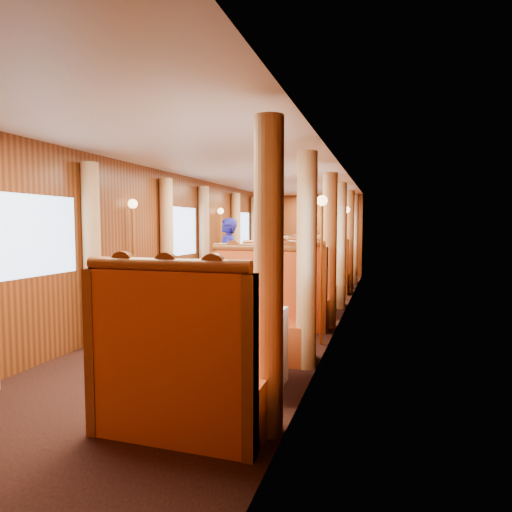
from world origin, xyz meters
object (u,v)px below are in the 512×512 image
at_px(table_mid, 298,293).
at_px(teapot_back, 216,302).
at_px(rose_vase_mid, 300,262).
at_px(banquette_near_aft, 257,321).
at_px(banquette_far_fwd, 320,275).
at_px(tea_tray, 216,309).
at_px(teapot_right, 218,306).
at_px(table_far, 326,272).
at_px(teapot_left, 204,304).
at_px(rose_vase_far, 325,250).
at_px(passenger, 307,268).
at_px(banquette_mid_aft, 309,283).
at_px(banquette_near_fwd, 178,380).
at_px(steward, 227,261).
at_px(banquette_far_aft, 331,266).
at_px(banquette_mid_fwd, 285,300).
at_px(fruit_plate, 256,313).
at_px(table_near, 227,348).

xyz_separation_m(table_mid, teapot_back, (-0.13, -3.46, 0.44)).
bearing_deg(rose_vase_mid, banquette_near_aft, -90.66).
height_order(banquette_far_fwd, rose_vase_mid, banquette_far_fwd).
relative_size(tea_tray, teapot_right, 2.38).
height_order(banquette_near_aft, table_far, banquette_near_aft).
bearing_deg(teapot_left, rose_vase_mid, 104.72).
xyz_separation_m(tea_tray, rose_vase_far, (0.09, 7.04, 0.17)).
bearing_deg(teapot_right, passenger, 81.37).
bearing_deg(banquette_mid_aft, teapot_left, -92.44).
height_order(banquette_near_fwd, teapot_back, banquette_near_fwd).
height_order(steward, passenger, steward).
distance_m(banquette_far_fwd, passenger, 1.73).
relative_size(teapot_right, passenger, 0.19).
xyz_separation_m(banquette_mid_aft, passenger, (-0.00, -0.23, 0.32)).
relative_size(banquette_far_fwd, banquette_far_aft, 1.00).
relative_size(table_mid, passenger, 1.38).
xyz_separation_m(banquette_far_fwd, teapot_back, (-0.13, -5.95, 0.40)).
distance_m(banquette_mid_fwd, banquette_far_fwd, 3.50).
height_order(teapot_right, steward, steward).
relative_size(table_far, banquette_far_fwd, 0.78).
height_order(banquette_mid_fwd, banquette_mid_aft, same).
distance_m(banquette_near_aft, rose_vase_far, 6.03).
relative_size(banquette_near_aft, table_far, 1.28).
relative_size(teapot_left, fruit_plate, 0.67).
bearing_deg(banquette_far_aft, teapot_right, -90.31).
bearing_deg(tea_tray, passenger, 88.56).
bearing_deg(steward, teapot_back, 2.93).
bearing_deg(passenger, table_mid, -90.00).
relative_size(table_mid, table_far, 1.00).
relative_size(banquette_mid_aft, banquette_far_aft, 1.00).
bearing_deg(banquette_near_aft, table_near, -90.00).
xyz_separation_m(banquette_far_fwd, teapot_left, (-0.20, -6.08, 0.39)).
height_order(tea_tray, teapot_left, teapot_left).
xyz_separation_m(table_near, steward, (-1.55, 4.08, 0.48)).
height_order(tea_tray, teapot_back, teapot_back).
xyz_separation_m(banquette_mid_fwd, teapot_right, (-0.04, -2.60, 0.38)).
distance_m(banquette_near_aft, rose_vase_mid, 2.52).
relative_size(table_far, rose_vase_far, 2.92).
bearing_deg(banquette_mid_aft, banquette_far_fwd, 90.00).
bearing_deg(table_mid, banquette_near_fwd, -90.00).
bearing_deg(teapot_back, table_far, 77.27).
bearing_deg(teapot_back, steward, 97.66).
xyz_separation_m(banquette_mid_aft, teapot_back, (-0.13, -4.48, 0.40)).
bearing_deg(teapot_back, rose_vase_mid, 75.71).
bearing_deg(banquette_near_aft, banquette_far_fwd, 90.00).
bearing_deg(table_mid, rose_vase_mid, -34.21).
distance_m(table_far, banquette_far_fwd, 1.02).
height_order(banquette_far_aft, rose_vase_far, banquette_far_aft).
distance_m(table_near, banquette_mid_fwd, 2.49).
bearing_deg(table_near, rose_vase_mid, 89.53).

